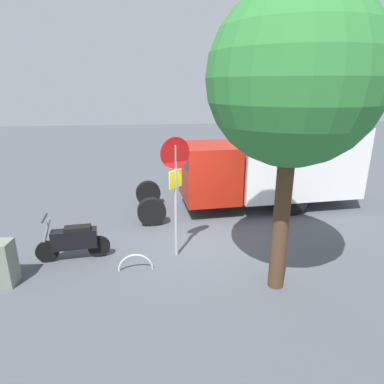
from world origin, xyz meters
TOP-DOWN VIEW (x-y plane):
  - ground_plane at (0.00, 0.00)m, footprint 60.00×60.00m
  - box_truck_near at (-3.05, -2.68)m, footprint 7.98×2.69m
  - motorcycle at (3.11, 0.47)m, footprint 1.81×0.56m
  - stop_sign at (0.53, 0.59)m, footprint 0.71×0.33m
  - street_tree at (-1.55, 2.21)m, footprint 3.25×3.25m
  - utility_cabinet at (4.47, 1.44)m, footprint 0.62×0.50m
  - bike_rack_hoop at (1.56, 1.20)m, footprint 0.85×0.05m

SIDE VIEW (x-z plane):
  - ground_plane at x=0.00m, z-range 0.00..0.00m
  - bike_rack_hoop at x=1.56m, z-range -0.43..0.43m
  - motorcycle at x=3.11m, z-range -0.08..1.12m
  - utility_cabinet at x=4.47m, z-range 0.00..1.04m
  - box_truck_near at x=-3.05m, z-range 0.16..3.06m
  - stop_sign at x=0.53m, z-range 0.52..3.61m
  - street_tree at x=-1.55m, z-range 1.34..7.32m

